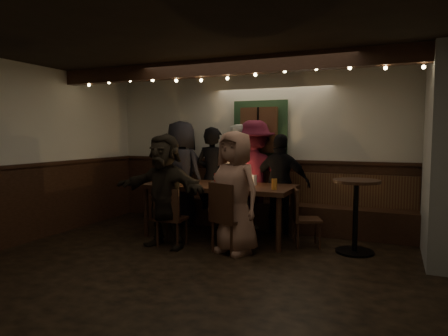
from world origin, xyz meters
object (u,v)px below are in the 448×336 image
at_px(person_b, 213,177).
at_px(person_c, 238,177).
at_px(person_g, 235,192).
at_px(chair_near_left, 169,214).
at_px(person_e, 281,184).
at_px(person_d, 254,175).
at_px(chair_near_right, 226,214).
at_px(person_a, 181,173).
at_px(dining_table, 219,189).
at_px(person_f, 165,191).
at_px(chair_end, 302,214).
at_px(high_top, 356,207).

distance_m(person_b, person_c, 0.45).
bearing_deg(person_g, chair_near_left, -152.38).
distance_m(chair_near_left, person_e, 1.88).
bearing_deg(person_d, chair_near_right, 79.40).
bearing_deg(person_a, chair_near_right, 148.60).
bearing_deg(chair_near_right, person_c, 105.26).
bearing_deg(dining_table, chair_near_left, -118.12).
bearing_deg(person_f, chair_end, 31.95).
bearing_deg(chair_end, person_d, 143.15).
bearing_deg(person_d, person_b, -10.37).
bearing_deg(person_a, high_top, 179.64).
height_order(person_a, person_f, person_a).
bearing_deg(person_e, person_c, -4.63).
bearing_deg(person_b, person_d, -169.06).
distance_m(chair_near_right, person_b, 1.65).
distance_m(dining_table, person_a, 1.19).
bearing_deg(person_c, person_d, -157.73).
bearing_deg(chair_near_right, chair_near_left, -177.54).
bearing_deg(chair_near_right, person_d, 94.41).
height_order(chair_end, person_g, person_g).
height_order(chair_near_left, high_top, high_top).
distance_m(person_a, person_d, 1.32).
height_order(chair_end, person_f, person_f).
distance_m(chair_end, person_e, 0.85).
relative_size(person_a, person_c, 1.04).
relative_size(person_c, person_g, 1.07).
bearing_deg(person_c, person_f, 86.25).
xyz_separation_m(dining_table, person_e, (0.80, 0.63, 0.05)).
bearing_deg(chair_end, chair_near_left, -155.48).
xyz_separation_m(person_f, person_g, (1.00, 0.13, 0.01)).
height_order(chair_near_left, person_d, person_d).
relative_size(person_b, person_e, 1.07).
distance_m(chair_near_right, chair_end, 1.12).
bearing_deg(person_a, person_e, -167.84).
xyz_separation_m(person_b, person_f, (-0.07, -1.44, -0.05)).
bearing_deg(dining_table, chair_end, 0.10).
bearing_deg(person_e, person_f, 47.57).
xyz_separation_m(chair_near_right, person_b, (-0.84, 1.39, 0.32)).
distance_m(chair_near_right, person_c, 1.51).
bearing_deg(dining_table, person_d, 65.76).
relative_size(chair_near_right, chair_end, 1.15).
bearing_deg(person_e, dining_table, 37.73).
bearing_deg(high_top, chair_near_left, -163.08).
relative_size(chair_near_right, person_a, 0.52).
relative_size(person_a, person_b, 1.06).
xyz_separation_m(chair_near_left, person_c, (0.46, 1.45, 0.40)).
height_order(person_d, person_g, person_d).
distance_m(person_d, person_g, 1.39).
height_order(chair_end, person_e, person_e).
bearing_deg(person_b, person_e, -175.14).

